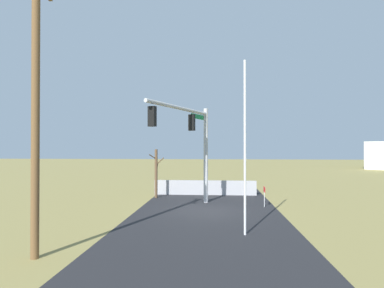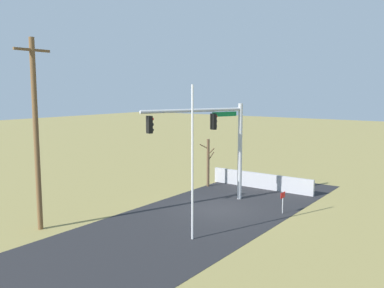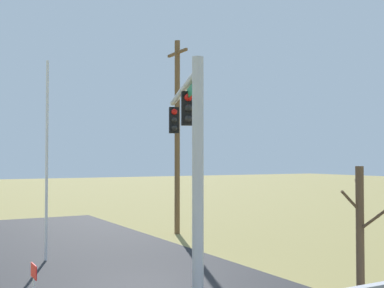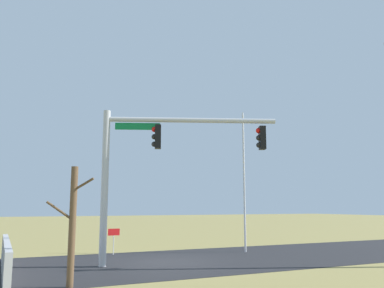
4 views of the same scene
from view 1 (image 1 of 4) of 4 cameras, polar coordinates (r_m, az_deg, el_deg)
ground_plane at (r=18.62m, az=2.73°, el=-11.68°), size 160.00×160.00×0.00m
road_surface at (r=14.72m, az=2.31°, el=-14.65°), size 28.00×8.00×0.01m
sidewalk_corner at (r=22.33m, az=2.52°, el=-9.81°), size 6.00×6.00×0.01m
retaining_fence at (r=24.61m, az=2.29°, el=-7.68°), size 0.20×7.65×1.09m
signal_mast at (r=19.31m, az=0.14°, el=1.51°), size 6.55×2.79×6.10m
flagpole at (r=13.44m, az=9.27°, el=-0.57°), size 0.10×0.10×7.16m
utility_pole at (r=11.70m, az=-25.79°, el=5.83°), size 1.90×0.26×9.41m
bare_tree at (r=23.24m, az=-6.32°, el=-5.03°), size 1.27×1.02×3.45m
open_sign at (r=20.08m, az=12.60°, el=-8.23°), size 0.56×0.04×1.22m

